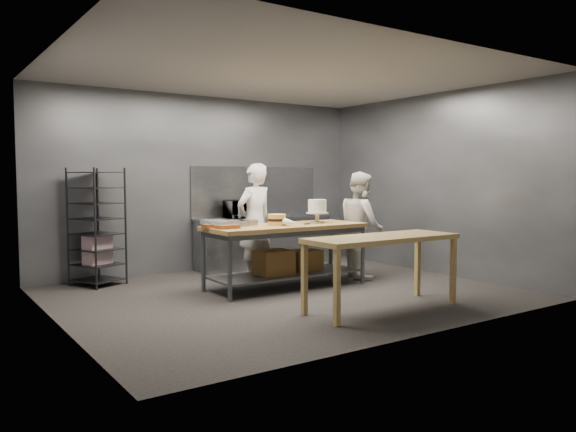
% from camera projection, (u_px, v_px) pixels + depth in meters
% --- Properties ---
extents(ground, '(6.00, 6.00, 0.00)m').
position_uv_depth(ground, '(287.00, 293.00, 7.79)').
color(ground, black).
rests_on(ground, ground).
extents(back_wall, '(6.00, 0.04, 3.00)m').
position_uv_depth(back_wall, '(206.00, 183.00, 9.75)').
color(back_wall, '#4C4F54').
rests_on(back_wall, ground).
extents(work_table, '(2.40, 0.90, 0.92)m').
position_uv_depth(work_table, '(286.00, 248.00, 8.19)').
color(work_table, olive).
rests_on(work_table, ground).
extents(near_counter, '(2.00, 0.70, 0.90)m').
position_uv_depth(near_counter, '(382.00, 243.00, 6.80)').
color(near_counter, olive).
rests_on(near_counter, ground).
extents(back_counter, '(2.60, 0.60, 0.90)m').
position_uv_depth(back_counter, '(265.00, 241.00, 10.12)').
color(back_counter, slate).
rests_on(back_counter, ground).
extents(splashback_panel, '(2.60, 0.02, 0.90)m').
position_uv_depth(splashback_panel, '(256.00, 191.00, 10.30)').
color(splashback_panel, slate).
rests_on(splashback_panel, back_counter).
extents(speed_rack, '(0.81, 0.84, 1.75)m').
position_uv_depth(speed_rack, '(97.00, 228.00, 8.34)').
color(speed_rack, black).
rests_on(speed_rack, ground).
extents(chef_behind, '(0.74, 0.57, 1.82)m').
position_uv_depth(chef_behind, '(255.00, 222.00, 8.75)').
color(chef_behind, white).
rests_on(chef_behind, ground).
extents(chef_right, '(0.92, 1.01, 1.70)m').
position_uv_depth(chef_right, '(361.00, 224.00, 9.03)').
color(chef_right, silver).
rests_on(chef_right, ground).
extents(microwave, '(0.54, 0.37, 0.30)m').
position_uv_depth(microwave, '(241.00, 209.00, 9.80)').
color(microwave, black).
rests_on(microwave, back_counter).
extents(frosted_cake_stand, '(0.34, 0.34, 0.35)m').
position_uv_depth(frosted_cake_stand, '(317.00, 208.00, 8.48)').
color(frosted_cake_stand, '#BEB398').
rests_on(frosted_cake_stand, work_table).
extents(layer_cake, '(0.26, 0.26, 0.16)m').
position_uv_depth(layer_cake, '(277.00, 220.00, 8.04)').
color(layer_cake, '#EDC24B').
rests_on(layer_cake, work_table).
extents(cake_pans, '(0.81, 0.36, 0.07)m').
position_uv_depth(cake_pans, '(236.00, 223.00, 7.93)').
color(cake_pans, gray).
rests_on(cake_pans, work_table).
extents(piping_bag, '(0.12, 0.38, 0.12)m').
position_uv_depth(piping_bag, '(289.00, 222.00, 7.87)').
color(piping_bag, white).
rests_on(piping_bag, work_table).
extents(offset_spatula, '(0.36, 0.02, 0.02)m').
position_uv_depth(offset_spatula, '(312.00, 224.00, 8.23)').
color(offset_spatula, slate).
rests_on(offset_spatula, work_table).
extents(pastry_clamshells, '(0.39, 0.45, 0.11)m').
position_uv_depth(pastry_clamshells, '(220.00, 224.00, 7.60)').
color(pastry_clamshells, '#A75121').
rests_on(pastry_clamshells, work_table).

